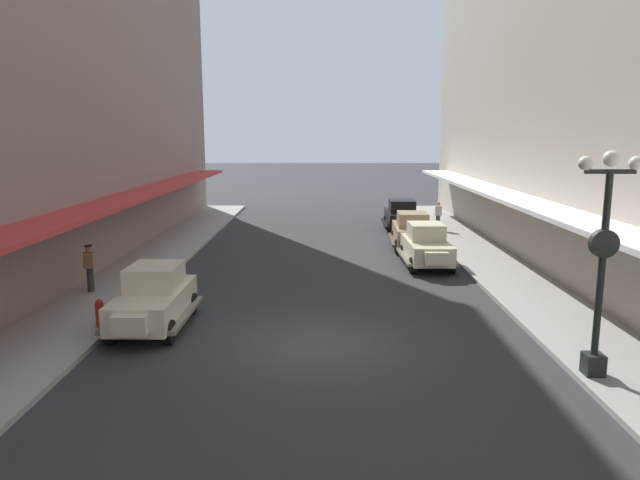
% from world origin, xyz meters
% --- Properties ---
extents(ground_plane, '(200.00, 200.00, 0.00)m').
position_xyz_m(ground_plane, '(0.00, 0.00, 0.00)').
color(ground_plane, '#2D2D30').
extents(sidewalk_left, '(3.00, 60.00, 0.15)m').
position_xyz_m(sidewalk_left, '(-7.50, 0.00, 0.07)').
color(sidewalk_left, '#99968E').
rests_on(sidewalk_left, ground).
extents(sidewalk_right, '(3.00, 60.00, 0.15)m').
position_xyz_m(sidewalk_right, '(7.50, 0.00, 0.07)').
color(sidewalk_right, '#99968E').
rests_on(sidewalk_right, ground).
extents(parked_car_0, '(2.16, 4.27, 1.84)m').
position_xyz_m(parked_car_0, '(-4.87, 1.38, 0.94)').
color(parked_car_0, beige).
rests_on(parked_car_0, ground).
extents(parked_car_1, '(2.31, 4.32, 1.84)m').
position_xyz_m(parked_car_1, '(4.54, 13.61, 0.94)').
color(parked_car_1, '#997F5B').
rests_on(parked_car_1, ground).
extents(parked_car_2, '(2.22, 4.29, 1.84)m').
position_xyz_m(parked_car_2, '(4.73, 19.10, 0.94)').
color(parked_car_2, black).
rests_on(parked_car_2, ground).
extents(parked_car_3, '(2.18, 4.27, 1.84)m').
position_xyz_m(parked_car_3, '(4.58, 9.61, 0.94)').
color(parked_car_3, beige).
rests_on(parked_car_3, ground).
extents(lamp_post_with_clock, '(1.42, 0.44, 5.16)m').
position_xyz_m(lamp_post_with_clock, '(6.40, -2.34, 2.99)').
color(lamp_post_with_clock, black).
rests_on(lamp_post_with_clock, sidewalk_right).
extents(fire_hydrant, '(0.24, 0.24, 0.82)m').
position_xyz_m(fire_hydrant, '(-6.35, 1.01, 0.56)').
color(fire_hydrant, '#B21E19').
rests_on(fire_hydrant, sidewalk_left).
extents(pedestrian_0, '(0.36, 0.28, 1.67)m').
position_xyz_m(pedestrian_0, '(-8.11, 4.82, 1.01)').
color(pedestrian_0, '#2D2D33').
rests_on(pedestrian_0, sidewalk_left).
extents(pedestrian_1, '(0.36, 0.24, 1.64)m').
position_xyz_m(pedestrian_1, '(6.76, 18.36, 0.99)').
color(pedestrian_1, '#4C4238').
rests_on(pedestrian_1, sidewalk_right).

